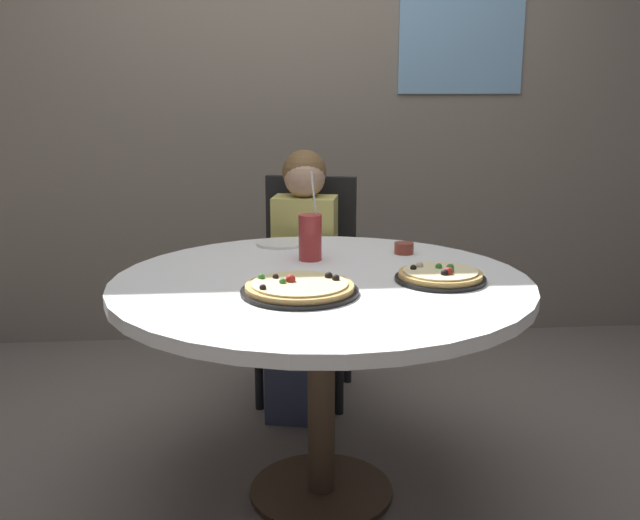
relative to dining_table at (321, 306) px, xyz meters
The scene contains 10 objects.
ground_plane 0.66m from the dining_table, ahead, with size 8.00×8.00×0.00m, color slate.
wall_with_window 1.85m from the dining_table, 89.84° to the left, with size 5.20×0.14×2.90m.
dining_table is the anchor object (origin of this frame).
chair_wooden 0.91m from the dining_table, 88.75° to the left, with size 0.48×0.48×0.95m.
diner_child 0.74m from the dining_table, 91.29° to the left, with size 0.33×0.43×1.08m.
pizza_veggie 0.20m from the dining_table, 116.31° to the right, with size 0.35×0.35×0.05m.
pizza_cheese 0.39m from the dining_table, ahead, with size 0.28×0.28×0.05m.
soda_cup 0.31m from the dining_table, 93.57° to the left, with size 0.08×0.08×0.31m.
sauce_bowl 0.48m from the dining_table, 45.00° to the left, with size 0.07×0.07×0.04m, color brown.
plate_small 0.53m from the dining_table, 102.37° to the left, with size 0.18×0.18×0.01m, color white.
Camera 1 is at (-0.20, -2.25, 1.36)m, focal length 41.75 mm.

